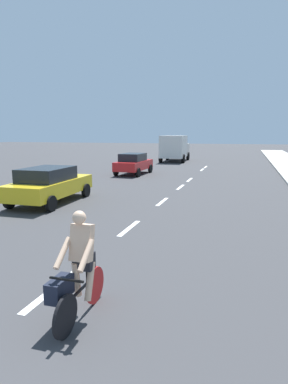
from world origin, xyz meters
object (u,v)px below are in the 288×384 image
(parked_car_yellow, at_px, (50,184))
(delivery_truck, at_px, (175,148))
(cyclist, at_px, (77,271))
(parked_car_red, at_px, (134,163))

(parked_car_yellow, distance_m, delivery_truck, 22.90)
(cyclist, distance_m, parked_car_yellow, 9.59)
(cyclist, bearing_deg, parked_car_yellow, -55.27)
(parked_car_yellow, xyz_separation_m, delivery_truck, (0.67, 22.88, 0.66))
(parked_car_yellow, relative_size, delivery_truck, 0.73)
(delivery_truck, bearing_deg, cyclist, -83.46)
(parked_car_yellow, relative_size, parked_car_red, 1.12)
(cyclist, distance_m, parked_car_red, 19.15)
(parked_car_red, bearing_deg, parked_car_yellow, -89.31)
(cyclist, relative_size, delivery_truck, 0.29)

